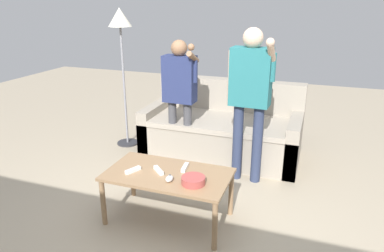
# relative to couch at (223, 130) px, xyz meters

# --- Properties ---
(ground_plane) EXTENTS (12.00, 12.00, 0.00)m
(ground_plane) POSITION_rel_couch_xyz_m (0.08, -1.58, -0.30)
(ground_plane) COLOR tan
(couch) EXTENTS (1.87, 0.93, 0.88)m
(couch) POSITION_rel_couch_xyz_m (0.00, 0.00, 0.00)
(couch) COLOR #9E9384
(couch) RESTS_ON ground
(coffee_table) EXTENTS (1.05, 0.58, 0.45)m
(coffee_table) POSITION_rel_couch_xyz_m (-0.07, -1.55, 0.10)
(coffee_table) COLOR #997551
(coffee_table) RESTS_ON ground
(snack_bowl) EXTENTS (0.19, 0.19, 0.06)m
(snack_bowl) POSITION_rel_couch_xyz_m (0.20, -1.65, 0.18)
(snack_bowl) COLOR #B24C47
(snack_bowl) RESTS_ON coffee_table
(game_remote_nunchuk) EXTENTS (0.06, 0.09, 0.05)m
(game_remote_nunchuk) POSITION_rel_couch_xyz_m (0.00, -1.68, 0.17)
(game_remote_nunchuk) COLOR white
(game_remote_nunchuk) RESTS_ON coffee_table
(floor_lamp) EXTENTS (0.29, 0.29, 1.74)m
(floor_lamp) POSITION_rel_couch_xyz_m (-1.28, -0.13, 1.16)
(floor_lamp) COLOR #2D2D33
(floor_lamp) RESTS_ON ground
(player_right) EXTENTS (0.47, 0.35, 1.59)m
(player_right) POSITION_rel_couch_xyz_m (0.42, -0.59, 0.70)
(player_right) COLOR #2D3856
(player_right) RESTS_ON ground
(player_left) EXTENTS (0.42, 0.28, 1.43)m
(player_left) POSITION_rel_couch_xyz_m (-0.40, -0.43, 0.60)
(player_left) COLOR #47474C
(player_left) RESTS_ON ground
(game_remote_wand_near) EXTENTS (0.14, 0.13, 0.03)m
(game_remote_wand_near) POSITION_rel_couch_xyz_m (-0.15, -1.56, 0.16)
(game_remote_wand_near) COLOR white
(game_remote_wand_near) RESTS_ON coffee_table
(game_remote_wand_far) EXTENTS (0.05, 0.16, 0.03)m
(game_remote_wand_far) POSITION_rel_couch_xyz_m (0.04, -1.43, 0.16)
(game_remote_wand_far) COLOR white
(game_remote_wand_far) RESTS_ON coffee_table
(game_remote_wand_spare) EXTENTS (0.09, 0.15, 0.03)m
(game_remote_wand_spare) POSITION_rel_couch_xyz_m (-0.36, -1.63, 0.16)
(game_remote_wand_spare) COLOR white
(game_remote_wand_spare) RESTS_ON coffee_table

